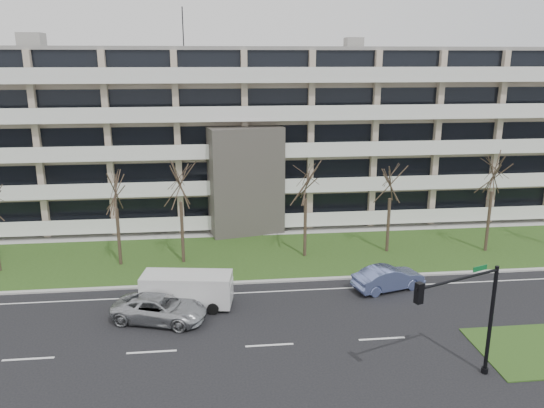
{
  "coord_description": "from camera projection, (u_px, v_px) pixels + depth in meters",
  "views": [
    {
      "loc": [
        -2.55,
        -24.38,
        14.32
      ],
      "look_at": [
        1.23,
        10.0,
        4.83
      ],
      "focal_mm": 35.0,
      "sensor_mm": 36.0,
      "label": 1
    }
  ],
  "objects": [
    {
      "name": "tree_2",
      "position": [
        115.0,
        186.0,
        36.6
      ],
      "size": [
        3.74,
        3.74,
        7.49
      ],
      "color": "#382B21",
      "rests_on": "ground"
    },
    {
      "name": "sidewalk",
      "position": [
        247.0,
        232.0,
        45.15
      ],
      "size": [
        90.0,
        2.0,
        0.08
      ],
      "primitive_type": "cube",
      "color": "#B2B2AD",
      "rests_on": "ground"
    },
    {
      "name": "curb",
      "position": [
        257.0,
        282.0,
        35.08
      ],
      "size": [
        90.0,
        0.35,
        0.12
      ],
      "primitive_type": "cube",
      "color": "#B2B2AD",
      "rests_on": "ground"
    },
    {
      "name": "tree_4",
      "position": [
        306.0,
        176.0,
        38.17
      ],
      "size": [
        3.98,
        3.98,
        7.96
      ],
      "color": "#382B21",
      "rests_on": "ground"
    },
    {
      "name": "apartment_building",
      "position": [
        241.0,
        133.0,
        49.68
      ],
      "size": [
        60.5,
        15.1,
        18.75
      ],
      "color": "#B6A68E",
      "rests_on": "ground"
    },
    {
      "name": "tree_5",
      "position": [
        391.0,
        177.0,
        39.19
      ],
      "size": [
        3.78,
        3.78,
        7.56
      ],
      "color": "#382B21",
      "rests_on": "ground"
    },
    {
      "name": "blue_sedan",
      "position": [
        388.0,
        278.0,
        33.91
      ],
      "size": [
        4.93,
        2.84,
        1.54
      ],
      "primitive_type": "imported",
      "rotation": [
        0.0,
        0.0,
        1.85
      ],
      "color": "#6979B7",
      "rests_on": "ground"
    },
    {
      "name": "grass_verge",
      "position": [
        251.0,
        255.0,
        39.88
      ],
      "size": [
        90.0,
        10.0,
        0.06
      ],
      "primitive_type": "cube",
      "color": "#284717",
      "rests_on": "ground"
    },
    {
      "name": "silver_pickup",
      "position": [
        160.0,
        309.0,
        29.82
      ],
      "size": [
        5.78,
        3.9,
        1.47
      ],
      "primitive_type": "imported",
      "rotation": [
        0.0,
        0.0,
        1.27
      ],
      "color": "#ACB0B4",
      "rests_on": "ground"
    },
    {
      "name": "tree_3",
      "position": [
        180.0,
        177.0,
        36.91
      ],
      "size": [
        4.08,
        4.08,
        8.16
      ],
      "color": "#382B21",
      "rests_on": "ground"
    },
    {
      "name": "ground",
      "position": [
        269.0,
        345.0,
        27.43
      ],
      "size": [
        160.0,
        160.0,
        0.0
      ],
      "primitive_type": "plane",
      "color": "black",
      "rests_on": "ground"
    },
    {
      "name": "white_van",
      "position": [
        188.0,
        287.0,
        31.44
      ],
      "size": [
        5.53,
        2.76,
        2.05
      ],
      "rotation": [
        0.0,
        0.0,
        -0.15
      ],
      "color": "silver",
      "rests_on": "ground"
    },
    {
      "name": "lane_edge_line",
      "position": [
        259.0,
        292.0,
        33.66
      ],
      "size": [
        90.0,
        0.12,
        0.01
      ],
      "primitive_type": "cube",
      "color": "white",
      "rests_on": "ground"
    },
    {
      "name": "traffic_signal",
      "position": [
        467.0,
        310.0,
        23.37
      ],
      "size": [
        4.57,
        1.95,
        5.61
      ],
      "rotation": [
        0.0,
        0.0,
        0.36
      ],
      "color": "black",
      "rests_on": "ground"
    },
    {
      "name": "tree_6",
      "position": [
        494.0,
        168.0,
        39.14
      ],
      "size": [
        4.22,
        4.22,
        8.44
      ],
      "color": "#382B21",
      "rests_on": "ground"
    }
  ]
}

